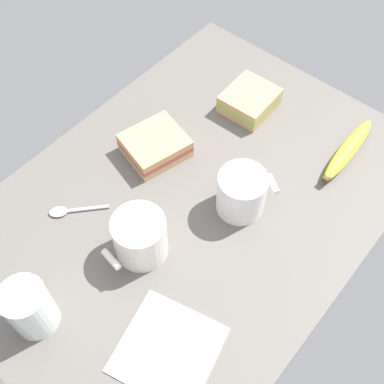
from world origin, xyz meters
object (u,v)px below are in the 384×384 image
object	(u,v)px
sandwich_main	(250,101)
glass_of_milk	(30,309)
coffee_mug_milky	(141,238)
coffee_mug_black	(242,192)
sandwich_side	(155,145)
banana	(348,150)
paper_napkin	(168,349)
spoon	(69,211)

from	to	relation	value
sandwich_main	glass_of_milk	bearing A→B (deg)	-177.98
coffee_mug_milky	sandwich_main	xyz separation A→B (cm)	(41.28, 6.81, -2.64)
coffee_mug_black	sandwich_side	world-z (taller)	coffee_mug_black
banana	paper_napkin	world-z (taller)	banana
sandwich_main	spoon	world-z (taller)	sandwich_main
glass_of_milk	paper_napkin	world-z (taller)	glass_of_milk
coffee_mug_black	paper_napkin	world-z (taller)	coffee_mug_black
coffee_mug_milky	sandwich_main	bearing A→B (deg)	9.37
spoon	paper_napkin	size ratio (longest dim) A/B	0.63
glass_of_milk	sandwich_main	bearing A→B (deg)	2.02
coffee_mug_black	coffee_mug_milky	size ratio (longest dim) A/B	0.95
spoon	paper_napkin	xyz separation A→B (cm)	(-7.32, -32.09, -0.23)
sandwich_side	paper_napkin	bearing A→B (deg)	-134.46
sandwich_side	spoon	xyz separation A→B (cm)	(-21.54, 2.68, -1.82)
coffee_mug_black	spoon	distance (cm)	33.15
banana	coffee_mug_black	bearing A→B (deg)	159.20
coffee_mug_milky	sandwich_main	size ratio (longest dim) A/B	1.05
coffee_mug_milky	paper_napkin	xyz separation A→B (cm)	(-10.47, -15.44, -4.69)
glass_of_milk	coffee_mug_milky	bearing A→B (deg)	-12.48
coffee_mug_black	banana	distance (cm)	26.32
sandwich_main	banana	xyz separation A→B (cm)	(2.30, -23.59, -0.55)
sandwich_main	paper_napkin	world-z (taller)	sandwich_main
coffee_mug_milky	paper_napkin	bearing A→B (deg)	-124.15
spoon	sandwich_main	bearing A→B (deg)	-12.50
coffee_mug_black	coffee_mug_milky	world-z (taller)	coffee_mug_milky
sandwich_main	paper_napkin	size ratio (longest dim) A/B	0.75
paper_napkin	glass_of_milk	bearing A→B (deg)	117.36
sandwich_side	glass_of_milk	world-z (taller)	glass_of_milk
coffee_mug_black	paper_napkin	xyz separation A→B (cm)	(-29.61, -7.94, -4.55)
banana	paper_napkin	xyz separation A→B (cm)	(-54.05, 1.34, -1.50)
sandwich_side	spoon	size ratio (longest dim) A/B	1.48
coffee_mug_black	banana	world-z (taller)	coffee_mug_black
coffee_mug_black	spoon	size ratio (longest dim) A/B	1.19
glass_of_milk	spoon	bearing A→B (deg)	34.23
coffee_mug_black	sandwich_side	size ratio (longest dim) A/B	0.80
paper_napkin	banana	bearing A→B (deg)	-1.42
coffee_mug_milky	glass_of_milk	size ratio (longest dim) A/B	1.14
sandwich_main	glass_of_milk	distance (cm)	62.23
coffee_mug_black	glass_of_milk	world-z (taller)	glass_of_milk
spoon	coffee_mug_milky	bearing A→B (deg)	-79.30
banana	glass_of_milk	bearing A→B (deg)	161.63
spoon	sandwich_side	bearing A→B (deg)	-7.09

